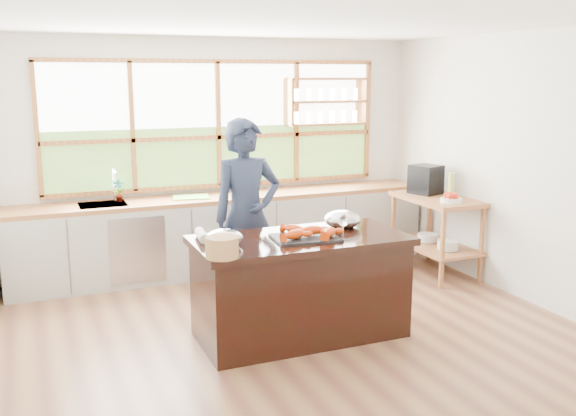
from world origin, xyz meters
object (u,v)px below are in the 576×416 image
espresso_machine (426,179)px  wicker_basket (222,247)px  island (300,286)px  cook (247,217)px

espresso_machine → wicker_basket: espresso_machine is taller
island → espresso_machine: espresso_machine is taller
wicker_basket → cook: bearing=62.5°
island → espresso_machine: bearing=31.4°
island → wicker_basket: (-0.81, -0.35, 0.53)m
espresso_machine → cook: bearing=174.6°
wicker_basket → island: bearing=23.4°
island → cook: (-0.22, 0.79, 0.48)m
cook → wicker_basket: size_ratio=7.37×
cook → espresso_machine: size_ratio=5.54×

